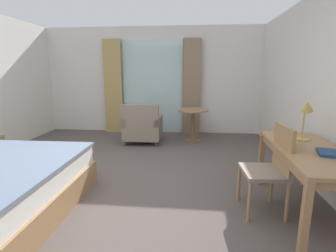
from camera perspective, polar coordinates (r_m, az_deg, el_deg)
name	(u,v)px	position (r m, az deg, el deg)	size (l,w,h in m)	color
ground	(115,190)	(3.61, -11.75, -13.74)	(5.88, 7.09, 0.10)	#564C47
wall_back	(152,81)	(6.46, -3.49, 10.01)	(5.48, 0.12, 2.56)	silver
balcony_glass_door	(153,87)	(6.39, -3.45, 8.61)	(1.48, 0.02, 2.25)	silver
curtain_panel_left	(113,87)	(6.51, -12.05, 8.45)	(0.44, 0.10, 2.25)	tan
curtain_panel_right	(192,88)	(6.21, 5.28, 8.50)	(0.41, 0.10, 2.25)	#897056
writing_desk	(309,157)	(3.02, 28.79, -6.02)	(0.66, 1.55, 0.73)	#9E754C
desk_chair	(271,164)	(2.97, 21.98, -7.93)	(0.45, 0.50, 0.96)	gray
desk_lamp	(306,112)	(3.39, 28.35, 2.72)	(0.23, 0.28, 0.47)	tan
closed_book	(329,153)	(2.89, 32.11, -5.10)	(0.18, 0.25, 0.03)	navy
armchair_by_window	(143,127)	(5.50, -5.62, -0.27)	(0.77, 0.80, 0.86)	gray
round_cafe_table	(193,118)	(5.56, 5.59, 1.81)	(0.66, 0.66, 0.71)	#9E754C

